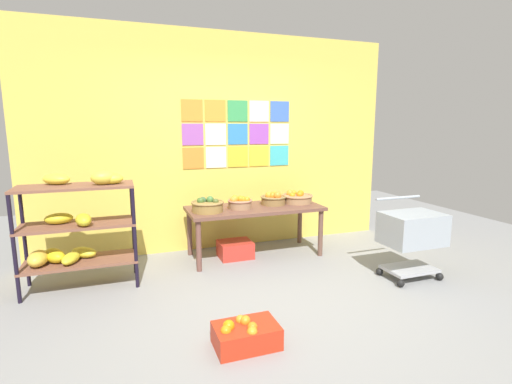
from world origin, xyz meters
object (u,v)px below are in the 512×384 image
object	(u,v)px
display_table	(255,212)
fruit_basket_back_right	(240,203)
fruit_basket_right	(207,205)
shopping_cart	(412,232)
fruit_basket_back_left	(297,198)
orange_crate_foreground	(246,335)
banana_shelf_unit	(74,226)
produce_crate_under_table	(235,249)
fruit_basket_left	(273,199)

from	to	relation	value
display_table	fruit_basket_back_right	size ratio (longest dim) A/B	5.52
fruit_basket_right	shopping_cart	distance (m)	2.26
fruit_basket_back_right	shopping_cart	distance (m)	1.95
fruit_basket_back_left	shopping_cart	distance (m)	1.49
fruit_basket_back_left	orange_crate_foreground	size ratio (longest dim) A/B	0.84
banana_shelf_unit	produce_crate_under_table	bearing A→B (deg)	9.93
fruit_basket_back_right	shopping_cart	xyz separation A→B (m)	(1.52, -1.21, -0.19)
fruit_basket_back_left	fruit_basket_left	size ratio (longest dim) A/B	1.23
banana_shelf_unit	fruit_basket_right	size ratio (longest dim) A/B	3.10
fruit_basket_right	fruit_basket_back_left	xyz separation A→B (m)	(1.21, 0.12, -0.01)
display_table	fruit_basket_back_left	bearing A→B (deg)	5.92
fruit_basket_back_left	orange_crate_foreground	xyz separation A→B (m)	(-1.34, -1.92, -0.60)
fruit_basket_right	fruit_basket_back_left	size ratio (longest dim) A/B	0.96
fruit_basket_back_right	orange_crate_foreground	xyz separation A→B (m)	(-0.53, -1.84, -0.60)
display_table	fruit_basket_right	world-z (taller)	fruit_basket_right
banana_shelf_unit	fruit_basket_right	xyz separation A→B (m)	(1.39, 0.23, 0.06)
fruit_basket_left	shopping_cart	size ratio (longest dim) A/B	0.38
fruit_basket_back_right	shopping_cart	world-z (taller)	shopping_cart
banana_shelf_unit	shopping_cart	bearing A→B (deg)	-15.83
display_table	produce_crate_under_table	distance (m)	0.52
banana_shelf_unit	produce_crate_under_table	size ratio (longest dim) A/B	2.92
banana_shelf_unit	fruit_basket_right	bearing A→B (deg)	9.60
shopping_cart	fruit_basket_right	bearing A→B (deg)	159.47
produce_crate_under_table	display_table	bearing A→B (deg)	-2.50
display_table	fruit_basket_left	world-z (taller)	fruit_basket_left
banana_shelf_unit	display_table	size ratio (longest dim) A/B	0.71
shopping_cart	banana_shelf_unit	bearing A→B (deg)	175.04
display_table	fruit_basket_back_left	size ratio (longest dim) A/B	4.16
fruit_basket_right	fruit_basket_back_right	bearing A→B (deg)	5.21
fruit_basket_back_right	fruit_basket_left	xyz separation A→B (m)	(0.47, 0.07, 0.00)
fruit_basket_left	fruit_basket_right	bearing A→B (deg)	-172.80
fruit_basket_back_left	shopping_cart	xyz separation A→B (m)	(0.71, -1.30, -0.18)
fruit_basket_left	orange_crate_foreground	distance (m)	2.24
fruit_basket_back_right	fruit_basket_left	bearing A→B (deg)	8.91
banana_shelf_unit	produce_crate_under_table	distance (m)	1.85
banana_shelf_unit	fruit_basket_back_left	size ratio (longest dim) A/B	2.96
fruit_basket_back_right	produce_crate_under_table	bearing A→B (deg)	146.69
fruit_basket_back_right	produce_crate_under_table	size ratio (longest dim) A/B	0.74
shopping_cart	produce_crate_under_table	bearing A→B (deg)	152.45
display_table	fruit_basket_back_left	xyz separation A→B (m)	(0.60, 0.06, 0.13)
fruit_basket_left	shopping_cart	world-z (taller)	shopping_cart
display_table	produce_crate_under_table	world-z (taller)	display_table
banana_shelf_unit	shopping_cart	distance (m)	3.44
shopping_cart	orange_crate_foreground	bearing A→B (deg)	-152.10
display_table	shopping_cart	distance (m)	1.80
fruit_basket_left	shopping_cart	distance (m)	1.67
banana_shelf_unit	display_table	xyz separation A→B (m)	(2.00, 0.29, -0.08)
banana_shelf_unit	shopping_cart	size ratio (longest dim) A/B	1.40
banana_shelf_unit	fruit_basket_back_left	world-z (taller)	banana_shelf_unit
fruit_basket_right	produce_crate_under_table	world-z (taller)	fruit_basket_right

